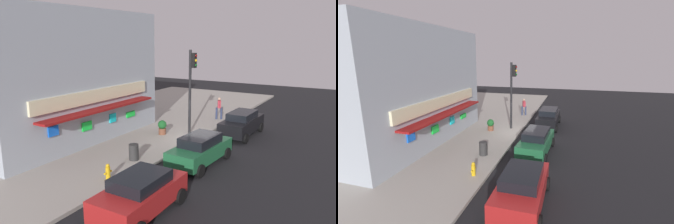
% 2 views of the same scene
% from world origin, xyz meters
% --- Properties ---
extents(ground_plane, '(58.44, 58.44, 0.00)m').
position_xyz_m(ground_plane, '(0.00, 0.00, 0.00)').
color(ground_plane, black).
extents(sidewalk, '(38.96, 13.54, 0.16)m').
position_xyz_m(sidewalk, '(0.00, 6.77, 0.08)').
color(sidewalk, '#A39E93').
rests_on(sidewalk, ground_plane).
extents(corner_building, '(12.43, 8.04, 8.03)m').
position_xyz_m(corner_building, '(-4.10, 8.27, 4.17)').
color(corner_building, '#9EA8B2').
rests_on(corner_building, sidewalk).
extents(traffic_light, '(0.32, 0.58, 5.61)m').
position_xyz_m(traffic_light, '(0.73, 0.89, 3.74)').
color(traffic_light, black).
rests_on(traffic_light, sidewalk).
extents(fire_hydrant, '(0.46, 0.22, 0.73)m').
position_xyz_m(fire_hydrant, '(-7.79, 0.71, 0.52)').
color(fire_hydrant, gold).
rests_on(fire_hydrant, sidewalk).
extents(trash_can, '(0.52, 0.52, 0.86)m').
position_xyz_m(trash_can, '(-5.20, 1.19, 0.59)').
color(trash_can, '#2D2D2D').
rests_on(trash_can, sidewalk).
extents(pedestrian, '(0.61, 0.56, 1.76)m').
position_xyz_m(pedestrian, '(5.66, 0.92, 1.15)').
color(pedestrian, navy).
rests_on(pedestrian, sidewalk).
extents(potted_plant_by_doorway, '(0.59, 0.59, 0.96)m').
position_xyz_m(potted_plant_by_doorway, '(-0.34, 2.49, 0.68)').
color(potted_plant_by_doorway, brown).
rests_on(potted_plant_by_doorway, sidewalk).
extents(parked_car_green, '(4.37, 2.12, 1.57)m').
position_xyz_m(parked_car_green, '(-3.53, -1.89, 0.82)').
color(parked_car_green, '#1E6038').
rests_on(parked_car_green, ground_plane).
extents(parked_car_black, '(4.60, 1.96, 1.66)m').
position_xyz_m(parked_car_black, '(2.72, -1.98, 0.86)').
color(parked_car_black, black).
rests_on(parked_car_black, ground_plane).
extents(parked_car_red, '(4.05, 2.09, 1.57)m').
position_xyz_m(parked_car_red, '(-9.23, -2.21, 0.83)').
color(parked_car_red, '#AD1E1E').
rests_on(parked_car_red, ground_plane).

